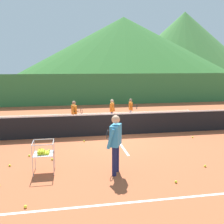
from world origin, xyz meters
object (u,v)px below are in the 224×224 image
tennis_net (114,124)px  tennis_ball_7 (176,182)px  instructor (115,139)px  student_0 (74,112)px  student_1 (112,109)px  tennis_ball_8 (10,165)px  tennis_ball_3 (52,159)px  student_2 (131,107)px  tennis_ball_11 (84,141)px  tennis_ball_10 (205,166)px  tennis_ball_0 (193,137)px  tennis_ball_9 (25,207)px  tennis_ball_2 (29,156)px  ball_cart (43,152)px

tennis_net → tennis_ball_7: 4.96m
instructor → student_0: bearing=99.5°
student_1 → tennis_ball_8: student_1 is taller
instructor → tennis_ball_3: 2.46m
student_2 → tennis_ball_3: student_2 is taller
tennis_ball_11 → instructor: bearing=-78.5°
tennis_ball_7 → tennis_ball_10: same height
tennis_ball_3 → tennis_ball_8: 1.28m
tennis_ball_10 → tennis_ball_8: bearing=169.5°
tennis_ball_8 → tennis_ball_11: same height
tennis_ball_0 → tennis_ball_11: size_ratio=1.00×
tennis_ball_3 → tennis_ball_0: bearing=15.9°
tennis_ball_0 → tennis_ball_10: 3.23m
student_1 → tennis_ball_7: student_1 is taller
tennis_net → tennis_ball_10: (2.03, -4.03, -0.47)m
tennis_net → student_0: size_ratio=9.62×
instructor → tennis_ball_8: size_ratio=24.63×
tennis_ball_0 → tennis_ball_9: 7.56m
tennis_ball_10 → student_2: bearing=94.4°
tennis_ball_7 → student_2: bearing=84.4°
student_0 → student_2: (3.14, 1.28, -0.07)m
tennis_net → instructor: instructor is taller
tennis_ball_2 → tennis_ball_8: (-0.47, -0.79, 0.00)m
tennis_ball_3 → student_0: bearing=78.4°
student_0 → tennis_ball_11: (0.29, -2.42, -0.77)m
tennis_ball_8 → tennis_ball_11: size_ratio=1.00×
tennis_net → tennis_ball_9: tennis_net is taller
student_0 → tennis_ball_8: bearing=-114.7°
student_2 → student_1: bearing=-157.1°
student_0 → tennis_ball_10: (3.68, -5.67, -0.77)m
student_1 → tennis_ball_10: (1.69, -6.46, -0.72)m
student_0 → tennis_ball_8: student_0 is taller
student_0 → tennis_ball_7: bearing=-70.0°
ball_cart → tennis_ball_0: 6.45m
tennis_ball_8 → tennis_ball_11: bearing=42.0°
ball_cart → tennis_ball_0: (5.90, 2.55, -0.56)m
student_1 → tennis_ball_3: student_1 is taller
tennis_net → tennis_ball_7: (0.72, -4.89, -0.47)m
tennis_net → ball_cart: (-2.71, -3.56, 0.09)m
tennis_ball_8 → tennis_ball_9: same height
student_1 → tennis_ball_0: (2.84, -3.45, -0.72)m
tennis_ball_11 → ball_cart: bearing=-115.9°
tennis_ball_0 → instructor: bearing=-142.6°
student_0 → tennis_ball_10: 6.81m
student_2 → tennis_ball_0: (1.69, -3.93, -0.69)m
ball_cart → tennis_ball_0: bearing=23.4°
instructor → tennis_ball_10: instructor is taller
student_1 → tennis_net: bearing=-98.0°
tennis_ball_2 → tennis_ball_7: same height
student_2 → tennis_ball_11: (-2.86, -3.71, -0.69)m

